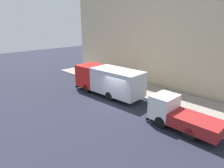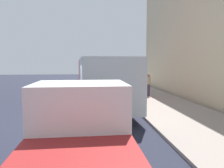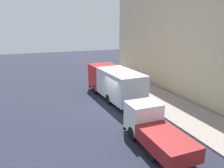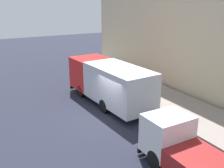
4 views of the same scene
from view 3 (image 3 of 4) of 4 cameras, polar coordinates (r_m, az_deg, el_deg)
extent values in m
plane|color=#222433|center=(18.36, -0.42, -6.31)|extent=(80.00, 80.00, 0.00)
cube|color=gray|center=(20.58, 12.80, -4.06)|extent=(4.08, 30.00, 0.12)
cube|color=beige|center=(21.05, 19.50, 10.56)|extent=(0.50, 30.00, 10.63)
cube|color=red|center=(22.55, -2.26, 2.18)|extent=(2.67, 2.63, 2.34)
cube|color=black|center=(23.59, -3.42, 3.47)|extent=(2.13, 0.18, 1.31)
cube|color=silver|center=(19.13, 2.25, -0.16)|extent=(2.84, 5.42, 2.42)
cube|color=black|center=(24.06, -3.43, -0.35)|extent=(2.44, 0.26, 0.24)
cylinder|color=black|center=(22.01, -4.41, -1.35)|extent=(0.35, 0.91, 0.89)
cylinder|color=black|center=(22.85, 0.83, -0.67)|extent=(0.35, 0.91, 0.89)
cylinder|color=black|center=(19.04, -0.79, -4.05)|extent=(0.35, 0.91, 0.89)
cylinder|color=black|center=(20.01, 5.06, -3.13)|extent=(0.35, 0.91, 0.89)
cube|color=white|center=(13.73, 8.30, -8.41)|extent=(1.99, 1.59, 1.75)
cube|color=black|center=(14.27, 6.79, -6.48)|extent=(1.67, 0.06, 0.98)
cube|color=maroon|center=(12.10, 14.23, -14.75)|extent=(2.00, 3.38, 0.82)
cube|color=black|center=(14.86, 6.48, -10.95)|extent=(1.91, 0.12, 0.24)
cylinder|color=black|center=(13.50, 5.63, -12.91)|extent=(0.30, 0.86, 0.86)
cylinder|color=black|center=(14.27, 11.82, -11.50)|extent=(0.30, 0.86, 0.86)
cylinder|color=black|center=(11.89, 10.61, -17.41)|extent=(0.30, 0.86, 0.86)
cylinder|color=black|center=(12.77, 17.31, -15.40)|extent=(0.30, 0.86, 0.86)
cylinder|color=#3D364A|center=(25.07, 5.39, 1.03)|extent=(0.29, 0.29, 0.89)
cylinder|color=tan|center=(24.90, 5.43, 2.65)|extent=(0.39, 0.39, 0.56)
sphere|color=#976842|center=(24.81, 5.45, 3.54)|extent=(0.23, 0.23, 0.23)
cone|color=orange|center=(25.03, 1.91, 0.89)|extent=(0.52, 0.52, 0.75)
camera|label=1|loc=(6.96, -80.47, 7.17)|focal=31.66mm
camera|label=2|loc=(9.94, 23.17, -11.00)|focal=34.01mm
camera|label=4|loc=(3.27, -36.42, 14.54)|focal=41.01mm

